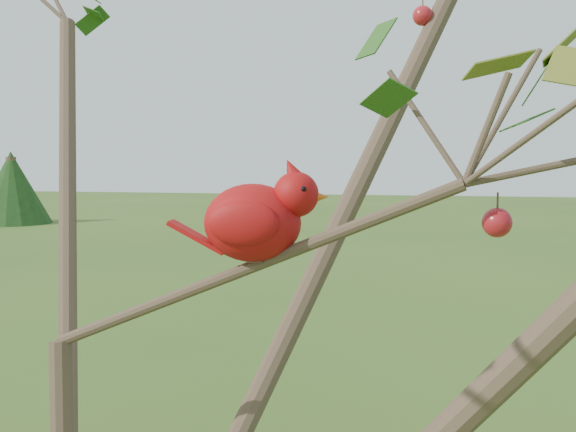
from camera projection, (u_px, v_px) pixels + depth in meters
The scene contains 3 objects.
crabapple_tree at pixel (61, 242), 0.96m from camera, with size 2.35×2.05×2.95m.
cardinal at pixel (258, 219), 1.01m from camera, with size 0.23×0.12×0.16m.
distant_trees at pixel (389, 183), 21.81m from camera, with size 43.67×13.43×3.02m.
Camera 1 is at (0.52, -0.90, 2.24)m, focal length 45.00 mm.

